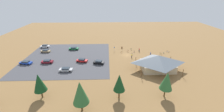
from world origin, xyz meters
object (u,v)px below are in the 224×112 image
car_black_end_stall (99,62)px  car_white_near_entry (45,46)px  bicycle_teal_yard_right (164,53)px  bicycle_blue_near_porch (168,51)px  car_blue_mid_lot (26,62)px  bicycle_green_edge_south (131,49)px  bicycle_yellow_back_row (161,54)px  pine_east (167,81)px  pine_mideast (119,83)px  visitor_by_pavilion (150,54)px  lot_sign (114,48)px  pine_far_east (80,93)px  visitor_at_bikes (139,50)px  bicycle_red_front_row (128,51)px  car_maroon_by_curb (47,61)px  bicycle_purple_edge_north (134,52)px  pine_midwest (39,83)px  car_silver_inner_stall (66,69)px  car_tan_far_end (46,51)px  bicycle_white_mid_cluster (132,54)px  bike_pavilion (158,62)px  car_red_back_corner (82,60)px  trash_bin (122,48)px  car_green_second_row (74,48)px  visitor_crossing_yard (132,56)px

car_black_end_stall → car_white_near_entry: bearing=-34.2°
bicycle_teal_yard_right → bicycle_blue_near_porch: size_ratio=0.95×
car_blue_mid_lot → bicycle_green_edge_south: bearing=-162.9°
bicycle_yellow_back_row → car_black_end_stall: car_black_end_stall is taller
pine_east → car_black_end_stall: bearing=-47.0°
pine_mideast → visitor_by_pavilion: 32.86m
lot_sign → pine_far_east: pine_far_east is taller
bicycle_green_edge_south → visitor_at_bikes: bearing=152.5°
bicycle_red_front_row → car_maroon_by_curb: car_maroon_by_curb is taller
bicycle_green_edge_south → car_white_near_entry: size_ratio=0.41×
bicycle_red_front_row → bicycle_purple_edge_north: bearing=164.7°
pine_midwest → pine_mideast: (-20.97, 0.96, 0.19)m
bicycle_red_front_row → bicycle_green_edge_south: bearing=-130.6°
visitor_at_bikes → car_blue_mid_lot: bearing=13.8°
bicycle_teal_yard_right → visitor_by_pavilion: size_ratio=0.82×
car_silver_inner_stall → car_tan_far_end: bearing=-52.2°
car_black_end_stall → visitor_at_bikes: (-18.99, -12.59, 0.18)m
bicycle_white_mid_cluster → bicycle_teal_yard_right: bearing=-177.1°
car_black_end_stall → pine_midwest: bearing=53.9°
bicycle_white_mid_cluster → bike_pavilion: bearing=116.2°
pine_far_east → car_silver_inner_stall: pine_far_east is taller
car_white_near_entry → car_black_end_stall: size_ratio=0.98×
bicycle_teal_yard_right → visitor_by_pavilion: 7.37m
bicycle_blue_near_porch → car_maroon_by_curb: (53.48, 9.88, 0.36)m
car_white_near_entry → car_tan_far_end: size_ratio=1.00×
car_white_near_entry → car_silver_inner_stall: car_white_near_entry is taller
bicycle_white_mid_cluster → car_tan_far_end: (41.06, -4.19, 0.34)m
bicycle_white_mid_cluster → car_black_end_stall: (14.97, 8.89, 0.38)m
bicycle_blue_near_porch → bicycle_yellow_back_row: 4.89m
bicycle_purple_edge_north → car_red_back_corner: bearing=22.1°
bicycle_white_mid_cluster → bicycle_purple_edge_north: size_ratio=0.97×
trash_bin → visitor_at_bikes: (-7.96, 4.57, 0.49)m
car_tan_far_end → visitor_at_bikes: size_ratio=2.48×
bicycle_blue_near_porch → car_green_second_row: car_green_second_row is taller
car_black_end_stall → car_maroon_by_curb: bearing=-3.6°
car_maroon_by_curb → car_black_end_stall: 20.98m
car_green_second_row → visitor_at_bikes: visitor_at_bikes is taller
lot_sign → car_silver_inner_stall: bearing=45.9°
bicycle_teal_yard_right → car_blue_mid_lot: bearing=8.5°
car_green_second_row → visitor_by_pavilion: size_ratio=2.70×
pine_midwest → visitor_crossing_yard: 38.43m
bicycle_green_edge_south → bicycle_blue_near_porch: size_ratio=1.21×
trash_bin → visitor_at_bikes: bearing=150.2°
pine_midwest → bicycle_white_mid_cluster: (-29.39, -28.64, -4.38)m
pine_east → visitor_crossing_yard: bearing=-79.4°
bicycle_teal_yard_right → pine_midwest: bearing=33.5°
bicycle_blue_near_porch → visitor_by_pavilion: visitor_by_pavilion is taller
bicycle_purple_edge_north → pine_midwest: bearing=45.4°
bicycle_red_front_row → car_blue_mid_lot: size_ratio=0.34×
bicycle_green_edge_south → visitor_crossing_yard: 8.97m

